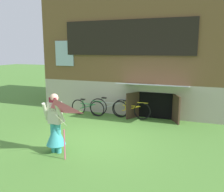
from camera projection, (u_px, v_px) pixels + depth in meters
ground_plane at (97, 139)px, 7.72m from camera, size 60.00×60.00×0.00m
log_house at (142, 51)px, 12.34m from camera, size 8.03×6.28×5.34m
person at (55, 128)px, 6.59m from camera, size 0.61×0.52×1.62m
kite at (55, 113)px, 5.91m from camera, size 0.74×0.76×1.52m
bicycle_yellow at (131, 110)px, 9.93m from camera, size 1.62×0.08×0.74m
bicycle_silver at (110, 107)px, 10.24m from camera, size 1.74×0.35×0.80m
bicycle_green at (88, 107)px, 10.40m from camera, size 1.53×0.08×0.70m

